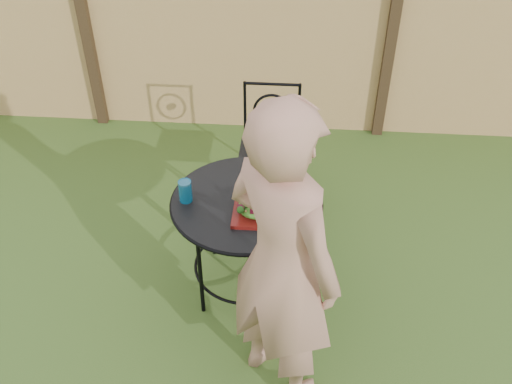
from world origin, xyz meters
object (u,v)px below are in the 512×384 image
at_px(patio_table, 247,217).
at_px(patio_chair, 270,146).
at_px(diner, 282,264).
at_px(salad_plate, 256,213).

xyz_separation_m(patio_table, patio_chair, (0.09, 0.91, -0.08)).
bearing_deg(diner, patio_table, -30.31).
height_order(patio_table, patio_chair, patio_chair).
xyz_separation_m(patio_table, salad_plate, (0.07, -0.13, 0.15)).
height_order(patio_table, salad_plate, salad_plate).
bearing_deg(patio_table, salad_plate, -61.95).
bearing_deg(patio_chair, patio_table, -95.79).
xyz_separation_m(diner, salad_plate, (-0.17, 0.57, -0.18)).
bearing_deg(patio_chair, diner, -84.77).
distance_m(patio_table, diner, 0.81).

